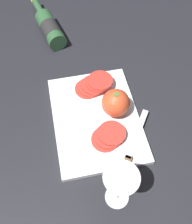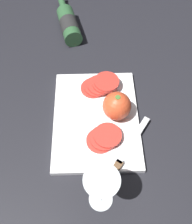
{
  "view_description": "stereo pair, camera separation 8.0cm",
  "coord_description": "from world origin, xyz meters",
  "px_view_note": "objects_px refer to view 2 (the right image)",
  "views": [
    {
      "loc": [
        0.52,
        -0.13,
        0.75
      ],
      "look_at": [
        0.08,
        -0.03,
        0.05
      ],
      "focal_mm": 42.0,
      "sensor_mm": 36.0,
      "label": 1
    },
    {
      "loc": [
        0.53,
        -0.05,
        0.75
      ],
      "look_at": [
        0.08,
        -0.03,
        0.05
      ],
      "focal_mm": 42.0,
      "sensor_mm": 36.0,
      "label": 2
    }
  ],
  "objects_px": {
    "knife": "(114,170)",
    "tomato_slice_stack_far": "(104,138)",
    "whole_tomato": "(117,106)",
    "wine_bottle": "(69,23)",
    "wine_glass": "(101,186)",
    "tomato_slice_stack_near": "(100,85)"
  },
  "relations": [
    {
      "from": "wine_bottle",
      "to": "tomato_slice_stack_far",
      "type": "distance_m",
      "value": 0.55
    },
    {
      "from": "knife",
      "to": "tomato_slice_stack_far",
      "type": "distance_m",
      "value": 0.1
    },
    {
      "from": "wine_bottle",
      "to": "wine_glass",
      "type": "bearing_deg",
      "value": 8.47
    },
    {
      "from": "knife",
      "to": "tomato_slice_stack_near",
      "type": "bearing_deg",
      "value": 40.21
    },
    {
      "from": "knife",
      "to": "tomato_slice_stack_near",
      "type": "height_order",
      "value": "tomato_slice_stack_near"
    },
    {
      "from": "wine_glass",
      "to": "tomato_slice_stack_near",
      "type": "height_order",
      "value": "wine_glass"
    },
    {
      "from": "wine_glass",
      "to": "tomato_slice_stack_near",
      "type": "relative_size",
      "value": 1.23
    },
    {
      "from": "wine_bottle",
      "to": "whole_tomato",
      "type": "distance_m",
      "value": 0.47
    },
    {
      "from": "knife",
      "to": "tomato_slice_stack_far",
      "type": "height_order",
      "value": "tomato_slice_stack_far"
    },
    {
      "from": "wine_bottle",
      "to": "tomato_slice_stack_near",
      "type": "distance_m",
      "value": 0.35
    },
    {
      "from": "tomato_slice_stack_near",
      "to": "wine_bottle",
      "type": "bearing_deg",
      "value": -160.47
    },
    {
      "from": "tomato_slice_stack_near",
      "to": "tomato_slice_stack_far",
      "type": "distance_m",
      "value": 0.2
    },
    {
      "from": "knife",
      "to": "whole_tomato",
      "type": "bearing_deg",
      "value": 28.79
    },
    {
      "from": "whole_tomato",
      "to": "knife",
      "type": "bearing_deg",
      "value": -6.02
    },
    {
      "from": "knife",
      "to": "tomato_slice_stack_far",
      "type": "bearing_deg",
      "value": 48.31
    },
    {
      "from": "whole_tomato",
      "to": "tomato_slice_stack_far",
      "type": "xyz_separation_m",
      "value": [
        0.09,
        -0.05,
        -0.04
      ]
    },
    {
      "from": "tomato_slice_stack_far",
      "to": "knife",
      "type": "bearing_deg",
      "value": 13.5
    },
    {
      "from": "tomato_slice_stack_near",
      "to": "whole_tomato",
      "type": "bearing_deg",
      "value": 24.29
    },
    {
      "from": "wine_bottle",
      "to": "wine_glass",
      "type": "relative_size",
      "value": 1.9
    },
    {
      "from": "tomato_slice_stack_near",
      "to": "tomato_slice_stack_far",
      "type": "relative_size",
      "value": 1.24
    },
    {
      "from": "tomato_slice_stack_far",
      "to": "whole_tomato",
      "type": "bearing_deg",
      "value": 154.35
    },
    {
      "from": "wine_bottle",
      "to": "tomato_slice_stack_far",
      "type": "height_order",
      "value": "wine_bottle"
    }
  ]
}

